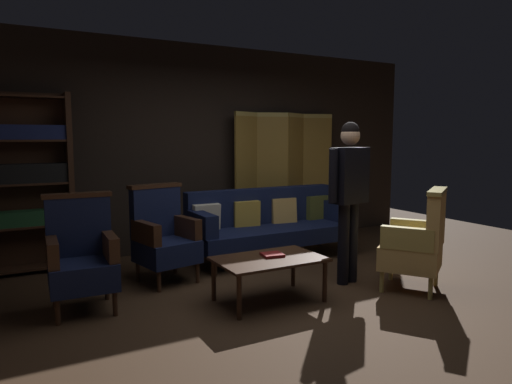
{
  "coord_description": "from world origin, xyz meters",
  "views": [
    {
      "loc": [
        -2.42,
        -3.61,
        1.54
      ],
      "look_at": [
        0.0,
        0.8,
        0.95
      ],
      "focal_mm": 32.57,
      "sensor_mm": 36.0,
      "label": 1
    }
  ],
  "objects_px": {
    "armchair_wing_left": "(164,236)",
    "armchair_wing_right": "(82,256)",
    "coffee_table": "(269,263)",
    "armchair_gilt_accent": "(418,243)",
    "velvet_couch": "(269,223)",
    "folding_screen": "(283,175)",
    "bookshelf": "(30,180)",
    "standing_figure": "(349,187)",
    "book_red_leather": "(272,255)"
  },
  "relations": [
    {
      "from": "coffee_table",
      "to": "standing_figure",
      "type": "xyz_separation_m",
      "value": [
        1.02,
        0.09,
        0.65
      ]
    },
    {
      "from": "armchair_wing_right",
      "to": "book_red_leather",
      "type": "relative_size",
      "value": 5.38
    },
    {
      "from": "armchair_wing_left",
      "to": "armchair_wing_right",
      "type": "distance_m",
      "value": 1.01
    },
    {
      "from": "folding_screen",
      "to": "coffee_table",
      "type": "bearing_deg",
      "value": -124.88
    },
    {
      "from": "velvet_couch",
      "to": "book_red_leather",
      "type": "bearing_deg",
      "value": -119.14
    },
    {
      "from": "bookshelf",
      "to": "velvet_couch",
      "type": "xyz_separation_m",
      "value": [
        2.7,
        -0.74,
        -0.61
      ]
    },
    {
      "from": "standing_figure",
      "to": "bookshelf",
      "type": "bearing_deg",
      "value": 144.75
    },
    {
      "from": "folding_screen",
      "to": "armchair_gilt_accent",
      "type": "distance_m",
      "value": 2.68
    },
    {
      "from": "coffee_table",
      "to": "book_red_leather",
      "type": "xyz_separation_m",
      "value": [
        0.06,
        0.05,
        0.06
      ]
    },
    {
      "from": "coffee_table",
      "to": "armchair_wing_right",
      "type": "height_order",
      "value": "armchair_wing_right"
    },
    {
      "from": "coffee_table",
      "to": "armchair_gilt_accent",
      "type": "bearing_deg",
      "value": -16.4
    },
    {
      "from": "coffee_table",
      "to": "folding_screen",
      "type": "bearing_deg",
      "value": 55.12
    },
    {
      "from": "velvet_couch",
      "to": "folding_screen",
      "type": "bearing_deg",
      "value": 48.13
    },
    {
      "from": "bookshelf",
      "to": "armchair_wing_left",
      "type": "distance_m",
      "value": 1.7
    },
    {
      "from": "armchair_wing_left",
      "to": "armchair_wing_right",
      "type": "bearing_deg",
      "value": -153.13
    },
    {
      "from": "folding_screen",
      "to": "velvet_couch",
      "type": "bearing_deg",
      "value": -131.87
    },
    {
      "from": "armchair_wing_right",
      "to": "standing_figure",
      "type": "distance_m",
      "value": 2.7
    },
    {
      "from": "velvet_couch",
      "to": "coffee_table",
      "type": "xyz_separation_m",
      "value": [
        -0.82,
        -1.4,
        -0.08
      ]
    },
    {
      "from": "standing_figure",
      "to": "book_red_leather",
      "type": "relative_size",
      "value": 8.81
    },
    {
      "from": "armchair_wing_right",
      "to": "book_red_leather",
      "type": "bearing_deg",
      "value": -19.84
    },
    {
      "from": "velvet_couch",
      "to": "armchair_wing_left",
      "type": "relative_size",
      "value": 2.04
    },
    {
      "from": "armchair_gilt_accent",
      "to": "book_red_leather",
      "type": "bearing_deg",
      "value": 161.23
    },
    {
      "from": "coffee_table",
      "to": "standing_figure",
      "type": "relative_size",
      "value": 0.59
    },
    {
      "from": "bookshelf",
      "to": "book_red_leather",
      "type": "distance_m",
      "value": 2.93
    },
    {
      "from": "bookshelf",
      "to": "armchair_wing_right",
      "type": "xyz_separation_m",
      "value": [
        0.31,
        -1.51,
        -0.57
      ]
    },
    {
      "from": "folding_screen",
      "to": "bookshelf",
      "type": "xyz_separation_m",
      "value": [
        -3.41,
        -0.05,
        0.08
      ]
    },
    {
      "from": "standing_figure",
      "to": "book_red_leather",
      "type": "xyz_separation_m",
      "value": [
        -0.96,
        -0.05,
        -0.59
      ]
    },
    {
      "from": "armchair_wing_left",
      "to": "standing_figure",
      "type": "distance_m",
      "value": 2.04
    },
    {
      "from": "armchair_gilt_accent",
      "to": "standing_figure",
      "type": "bearing_deg",
      "value": 131.12
    },
    {
      "from": "armchair_wing_left",
      "to": "armchair_wing_right",
      "type": "relative_size",
      "value": 1.0
    },
    {
      "from": "armchair_gilt_accent",
      "to": "armchair_wing_right",
      "type": "distance_m",
      "value": 3.23
    },
    {
      "from": "coffee_table",
      "to": "bookshelf",
      "type": "bearing_deg",
      "value": 131.29
    },
    {
      "from": "armchair_wing_left",
      "to": "armchair_wing_right",
      "type": "xyz_separation_m",
      "value": [
        -0.9,
        -0.46,
        0.0
      ]
    },
    {
      "from": "folding_screen",
      "to": "book_red_leather",
      "type": "relative_size",
      "value": 9.83
    },
    {
      "from": "armchair_gilt_accent",
      "to": "armchair_wing_right",
      "type": "relative_size",
      "value": 1.0
    },
    {
      "from": "armchair_gilt_accent",
      "to": "armchair_wing_right",
      "type": "bearing_deg",
      "value": 160.65
    },
    {
      "from": "coffee_table",
      "to": "armchair_wing_right",
      "type": "relative_size",
      "value": 0.96
    },
    {
      "from": "folding_screen",
      "to": "armchair_wing_right",
      "type": "relative_size",
      "value": 1.83
    },
    {
      "from": "armchair_wing_left",
      "to": "book_red_leather",
      "type": "bearing_deg",
      "value": -54.86
    },
    {
      "from": "armchair_wing_right",
      "to": "standing_figure",
      "type": "relative_size",
      "value": 0.61
    },
    {
      "from": "book_red_leather",
      "to": "folding_screen",
      "type": "bearing_deg",
      "value": 55.68
    },
    {
      "from": "velvet_couch",
      "to": "coffee_table",
      "type": "height_order",
      "value": "velvet_couch"
    },
    {
      "from": "bookshelf",
      "to": "book_red_leather",
      "type": "relative_size",
      "value": 10.61
    },
    {
      "from": "book_red_leather",
      "to": "armchair_wing_right",
      "type": "bearing_deg",
      "value": 160.16
    },
    {
      "from": "coffee_table",
      "to": "armchair_wing_left",
      "type": "bearing_deg",
      "value": 121.65
    },
    {
      "from": "standing_figure",
      "to": "coffee_table",
      "type": "bearing_deg",
      "value": -174.87
    },
    {
      "from": "standing_figure",
      "to": "book_red_leather",
      "type": "bearing_deg",
      "value": -177.26
    },
    {
      "from": "coffee_table",
      "to": "armchair_gilt_accent",
      "type": "xyz_separation_m",
      "value": [
        1.48,
        -0.44,
        0.12
      ]
    },
    {
      "from": "velvet_couch",
      "to": "armchair_wing_right",
      "type": "bearing_deg",
      "value": -162.22
    },
    {
      "from": "bookshelf",
      "to": "standing_figure",
      "type": "bearing_deg",
      "value": -35.25
    }
  ]
}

